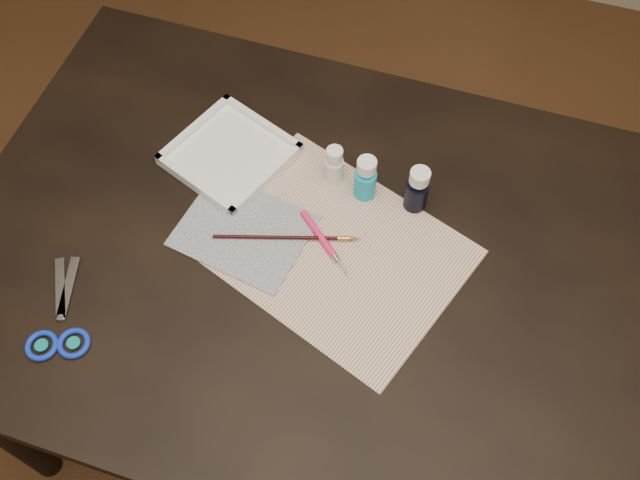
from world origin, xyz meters
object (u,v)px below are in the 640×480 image
(canvas, at_px, (244,231))
(scissors, at_px, (57,308))
(paper, at_px, (334,250))
(paint_bottle_white, at_px, (334,165))
(palette_tray, at_px, (230,154))
(paint_bottle_navy, at_px, (417,189))
(paint_bottle_cyan, at_px, (366,178))

(canvas, height_order, scissors, scissors)
(paper, height_order, canvas, canvas)
(paint_bottle_white, height_order, palette_tray, paint_bottle_white)
(paper, distance_m, canvas, 0.17)
(paper, bearing_deg, palette_tray, 151.98)
(paint_bottle_navy, bearing_deg, palette_tray, -179.42)
(paint_bottle_cyan, height_order, paint_bottle_navy, paint_bottle_navy)
(canvas, xyz_separation_m, paint_bottle_white, (0.12, 0.16, 0.04))
(paint_bottle_navy, relative_size, scissors, 0.47)
(paper, relative_size, canvas, 1.94)
(paper, xyz_separation_m, paint_bottle_cyan, (0.02, 0.13, 0.05))
(scissors, xyz_separation_m, palette_tray, (0.16, 0.39, 0.01))
(paint_bottle_white, distance_m, paint_bottle_cyan, 0.07)
(scissors, bearing_deg, paint_bottle_white, -71.51)
(paint_bottle_white, relative_size, paint_bottle_navy, 0.85)
(paint_bottle_white, relative_size, scissors, 0.40)
(canvas, xyz_separation_m, paint_bottle_navy, (0.28, 0.15, 0.05))
(canvas, xyz_separation_m, palette_tray, (-0.08, 0.15, 0.01))
(scissors, bearing_deg, canvas, -74.82)
(paint_bottle_navy, distance_m, scissors, 0.65)
(canvas, distance_m, palette_tray, 0.17)
(paint_bottle_white, height_order, scissors, paint_bottle_white)
(paint_bottle_white, relative_size, palette_tray, 0.43)
(paint_bottle_cyan, distance_m, palette_tray, 0.27)
(paint_bottle_white, distance_m, paint_bottle_navy, 0.16)
(canvas, relative_size, palette_tray, 1.12)
(paint_bottle_cyan, bearing_deg, paint_bottle_white, 166.46)
(paper, bearing_deg, paint_bottle_cyan, 82.89)
(canvas, height_order, palette_tray, palette_tray)
(paint_bottle_cyan, bearing_deg, palette_tray, 179.89)
(paint_bottle_white, bearing_deg, paper, -72.32)
(paper, relative_size, paint_bottle_navy, 4.31)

